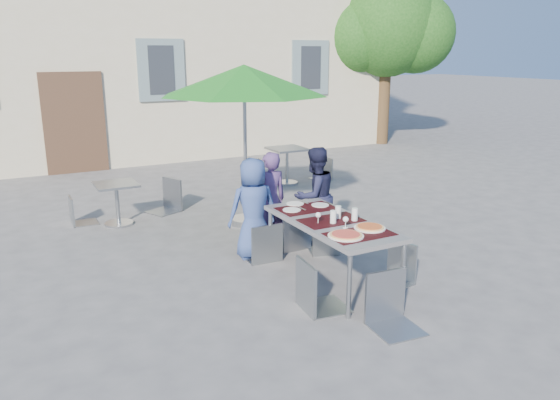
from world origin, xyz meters
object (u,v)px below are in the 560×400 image
chair_0 (264,219)px  chair_5 (393,268)px  child_1 (270,200)px  cafe_table_0 (117,198)px  chair_2 (325,218)px  bg_chair_r_1 (324,156)px  bg_chair_l_0 (76,194)px  pizza_near_left (346,235)px  chair_1 (293,207)px  bg_chair_l_1 (266,156)px  chair_3 (316,255)px  child_0 (253,209)px  dining_table (331,225)px  child_2 (315,196)px  patio_umbrella (244,81)px  cafe_table_1 (287,159)px  chair_4 (398,239)px  pizza_near_right (370,227)px  bg_chair_r_0 (166,176)px

chair_0 → chair_5: (0.33, -2.13, 0.04)m
child_1 → cafe_table_0: 2.58m
chair_0 → cafe_table_0: 2.77m
chair_2 → bg_chair_r_1: 4.46m
chair_5 → bg_chair_l_0: chair_5 is taller
pizza_near_left → chair_1: chair_1 is taller
pizza_near_left → bg_chair_l_1: (1.68, 5.20, -0.18)m
chair_3 → child_0: bearing=86.9°
dining_table → bg_chair_l_0: 4.35m
chair_1 → bg_chair_l_0: chair_1 is taller
child_0 → dining_table: bearing=116.5°
cafe_table_0 → child_1: bearing=-50.1°
chair_1 → bg_chair_l_1: chair_1 is taller
child_1 → bg_chair_r_1: size_ratio=1.53×
dining_table → child_2: size_ratio=1.35×
bg_chair_l_1 → bg_chair_r_1: (1.32, -0.09, -0.09)m
pizza_near_left → bg_chair_l_0: bearing=116.1°
child_1 → patio_umbrella: bearing=-96.5°
pizza_near_left → bg_chair_l_0: bg_chair_l_0 is taller
chair_3 → cafe_table_1: size_ratio=1.39×
child_2 → bg_chair_l_1: 3.55m
chair_5 → bg_chair_l_0: bearing=114.3°
chair_1 → cafe_table_0: chair_1 is taller
bg_chair_l_0 → dining_table: bearing=-58.6°
bg_chair_l_1 → chair_2: bearing=-105.4°
chair_2 → bg_chair_l_1: bearing=74.6°
chair_4 → bg_chair_l_0: size_ratio=1.07×
bg_chair_r_1 → chair_0: bearing=-131.7°
patio_umbrella → dining_table: bearing=-91.4°
pizza_near_right → child_2: (0.34, 1.69, -0.09)m
dining_table → bg_chair_r_0: (-0.81, 3.78, -0.09)m
chair_3 → chair_2: bearing=53.9°
dining_table → bg_chair_r_0: bearing=102.1°
patio_umbrella → bg_chair_r_1: patio_umbrella is taller
child_2 → chair_0: (-0.93, -0.28, -0.12)m
dining_table → chair_3: bearing=-134.7°
patio_umbrella → cafe_table_0: (-1.78, 0.90, -1.77)m
pizza_near_right → chair_0: bearing=112.7°
chair_0 → bg_chair_r_1: bearing=48.3°
cafe_table_0 → bg_chair_r_1: bearing=14.6°
bg_chair_l_0 → cafe_table_1: size_ratio=1.15×
dining_table → pizza_near_left: bearing=-108.0°
chair_3 → cafe_table_1: 5.65m
bg_chair_l_0 → child_2: bearing=-41.4°
child_2 → bg_chair_r_0: (-1.34, 2.54, -0.08)m
child_1 → chair_0: bearing=55.0°
child_0 → patio_umbrella: patio_umbrella is taller
pizza_near_left → patio_umbrella: 3.36m
chair_3 → cafe_table_0: size_ratio=1.55×
child_2 → bg_chair_r_1: bearing=-133.8°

